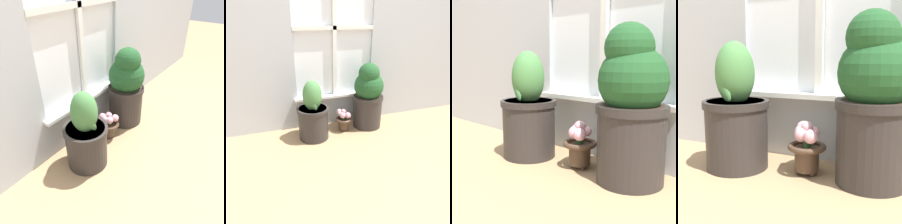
{
  "view_description": "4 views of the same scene",
  "coord_description": "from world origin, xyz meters",
  "views": [
    {
      "loc": [
        -1.08,
        -0.38,
        1.15
      ],
      "look_at": [
        0.04,
        0.43,
        0.23
      ],
      "focal_mm": 35.0,
      "sensor_mm": 36.0,
      "label": 1
    },
    {
      "loc": [
        -0.64,
        -1.38,
        1.06
      ],
      "look_at": [
        -0.04,
        0.43,
        0.22
      ],
      "focal_mm": 35.0,
      "sensor_mm": 36.0,
      "label": 2
    },
    {
      "loc": [
        0.96,
        -0.63,
        0.52
      ],
      "look_at": [
        -0.03,
        0.4,
        0.27
      ],
      "focal_mm": 50.0,
      "sensor_mm": 36.0,
      "label": 3
    },
    {
      "loc": [
        0.48,
        -0.72,
        0.5
      ],
      "look_at": [
        -0.03,
        0.41,
        0.27
      ],
      "focal_mm": 50.0,
      "sensor_mm": 36.0,
      "label": 4
    }
  ],
  "objects": [
    {
      "name": "flower_vase",
      "position": [
        0.02,
        0.45,
        0.12
      ],
      "size": [
        0.16,
        0.16,
        0.23
      ],
      "color": "#473323",
      "rests_on": "ground_plane"
    },
    {
      "name": "ground_plane",
      "position": [
        0.0,
        0.0,
        0.0
      ],
      "size": [
        10.0,
        10.0,
        0.0
      ],
      "primitive_type": "plane",
      "color": "tan"
    },
    {
      "name": "potted_plant_left",
      "position": [
        -0.29,
        0.4,
        0.23
      ],
      "size": [
        0.29,
        0.29,
        0.56
      ],
      "color": "#2D2826",
      "rests_on": "ground_plane"
    },
    {
      "name": "potted_plant_right",
      "position": [
        0.29,
        0.47,
        0.33
      ],
      "size": [
        0.3,
        0.3,
        0.66
      ],
      "color": "#2D2826",
      "rests_on": "ground_plane"
    }
  ]
}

